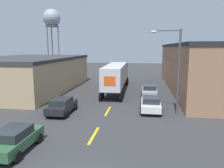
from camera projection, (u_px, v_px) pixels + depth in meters
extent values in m
cube|color=gold|center=(94.00, 135.00, 15.74)|extent=(0.20, 3.17, 0.01)
cube|color=gold|center=(108.00, 111.00, 21.72)|extent=(0.20, 3.17, 0.01)
cube|color=tan|center=(28.00, 75.00, 32.59)|extent=(12.71, 20.51, 4.45)
cube|color=#333338|center=(27.00, 58.00, 32.19)|extent=(12.91, 20.71, 0.40)
cube|color=#9E7051|center=(208.00, 68.00, 32.58)|extent=(11.14, 28.91, 6.37)
cube|color=#232326|center=(209.00, 45.00, 32.01)|extent=(11.34, 29.11, 0.40)
cube|color=#B21919|center=(120.00, 72.00, 37.36)|extent=(2.33, 3.16, 3.06)
cube|color=silver|center=(115.00, 75.00, 29.92)|extent=(2.60, 11.38, 2.70)
cube|color=#E55619|center=(110.00, 81.00, 24.36)|extent=(1.32, 0.05, 1.08)
cylinder|color=black|center=(127.00, 81.00, 37.84)|extent=(0.30, 1.10, 1.09)
cylinder|color=black|center=(114.00, 80.00, 38.14)|extent=(0.30, 1.10, 1.09)
cylinder|color=black|center=(127.00, 82.00, 36.62)|extent=(0.30, 1.10, 1.09)
cylinder|color=black|center=(113.00, 81.00, 36.92)|extent=(0.30, 1.10, 1.09)
cylinder|color=black|center=(122.00, 95.00, 26.71)|extent=(0.30, 1.10, 1.09)
cylinder|color=black|center=(103.00, 94.00, 27.01)|extent=(0.30, 1.10, 1.09)
cylinder|color=black|center=(121.00, 97.00, 25.34)|extent=(0.30, 1.10, 1.09)
cylinder|color=black|center=(101.00, 97.00, 25.64)|extent=(0.30, 1.10, 1.09)
cube|color=black|center=(62.00, 107.00, 20.85)|extent=(1.83, 4.12, 0.63)
cube|color=#23282D|center=(61.00, 101.00, 20.63)|extent=(1.61, 2.14, 0.53)
cylinder|color=black|center=(75.00, 107.00, 22.01)|extent=(0.22, 0.66, 0.66)
cylinder|color=black|center=(58.00, 106.00, 22.27)|extent=(0.22, 0.66, 0.66)
cylinder|color=black|center=(67.00, 114.00, 19.52)|extent=(0.22, 0.66, 0.66)
cylinder|color=black|center=(47.00, 114.00, 19.79)|extent=(0.22, 0.66, 0.66)
cube|color=#B2B2B7|center=(149.00, 91.00, 28.12)|extent=(1.83, 4.12, 0.63)
cube|color=#23282D|center=(149.00, 87.00, 27.90)|extent=(1.61, 2.14, 0.53)
cylinder|color=black|center=(156.00, 92.00, 29.28)|extent=(0.22, 0.66, 0.66)
cylinder|color=black|center=(142.00, 92.00, 29.55)|extent=(0.22, 0.66, 0.66)
cylinder|color=black|center=(157.00, 96.00, 26.80)|extent=(0.22, 0.66, 0.66)
cylinder|color=black|center=(142.00, 96.00, 27.06)|extent=(0.22, 0.66, 0.66)
cube|color=#2D5B38|center=(15.00, 141.00, 13.26)|extent=(1.83, 4.12, 0.63)
cube|color=#23282D|center=(13.00, 133.00, 13.05)|extent=(1.61, 2.14, 0.53)
cylinder|color=black|center=(39.00, 138.00, 14.43)|extent=(0.22, 0.66, 0.66)
cylinder|color=black|center=(14.00, 137.00, 14.69)|extent=(0.22, 0.66, 0.66)
cylinder|color=black|center=(17.00, 157.00, 11.94)|extent=(0.22, 0.66, 0.66)
cube|color=silver|center=(151.00, 105.00, 21.55)|extent=(1.83, 4.12, 0.63)
cube|color=#23282D|center=(151.00, 100.00, 21.33)|extent=(1.61, 2.14, 0.53)
cylinder|color=black|center=(159.00, 105.00, 22.71)|extent=(0.22, 0.66, 0.66)
cylinder|color=black|center=(141.00, 104.00, 22.97)|extent=(0.22, 0.66, 0.66)
cylinder|color=black|center=(161.00, 112.00, 20.22)|extent=(0.22, 0.66, 0.66)
cylinder|color=black|center=(141.00, 111.00, 20.49)|extent=(0.22, 0.66, 0.66)
cylinder|color=#47474C|center=(59.00, 47.00, 65.69)|extent=(0.28, 0.28, 12.64)
cylinder|color=#47474C|center=(52.00, 47.00, 67.60)|extent=(0.28, 0.28, 12.64)
cylinder|color=#47474C|center=(48.00, 47.00, 64.55)|extent=(0.28, 0.28, 12.64)
cylinder|color=#4C4C51|center=(52.00, 26.00, 64.93)|extent=(3.89, 3.89, 0.30)
sphere|color=#939EA8|center=(52.00, 18.00, 64.53)|extent=(5.15, 5.15, 5.15)
cylinder|color=#4C4C51|center=(179.00, 72.00, 20.26)|extent=(0.20, 0.20, 7.92)
cylinder|color=#4C4C51|center=(167.00, 30.00, 19.80)|extent=(2.38, 0.11, 0.11)
ellipsoid|color=silver|center=(154.00, 32.00, 19.99)|extent=(0.56, 0.32, 0.22)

